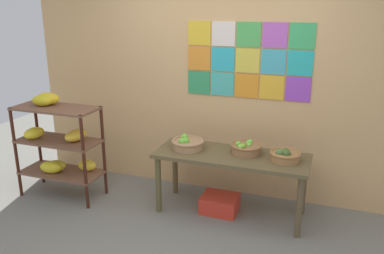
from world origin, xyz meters
TOP-DOWN VIEW (x-y plane):
  - back_wall_with_art at (0.00, 1.58)m, footprint 4.65×0.07m
  - banana_shelf_unit at (-1.68, 0.81)m, footprint 0.94×0.42m
  - display_table at (0.27, 1.05)m, footprint 1.57×0.59m
  - fruit_basket_centre at (0.40, 1.12)m, footprint 0.32×0.32m
  - fruit_basket_back_left at (-0.21, 1.05)m, footprint 0.34×0.34m
  - fruit_basket_right at (0.80, 1.05)m, footprint 0.30×0.30m
  - produce_crate_under_table at (0.16, 1.03)m, footprint 0.38×0.31m

SIDE VIEW (x-z plane):
  - produce_crate_under_table at x=0.16m, z-range 0.00..0.18m
  - display_table at x=0.27m, z-range 0.25..0.91m
  - banana_shelf_unit at x=-1.68m, z-range 0.08..1.27m
  - fruit_basket_right at x=0.80m, z-range 0.66..0.79m
  - fruit_basket_centre at x=0.40m, z-range 0.66..0.79m
  - fruit_basket_back_left at x=-0.21m, z-range 0.65..0.80m
  - back_wall_with_art at x=0.00m, z-range 0.00..2.85m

